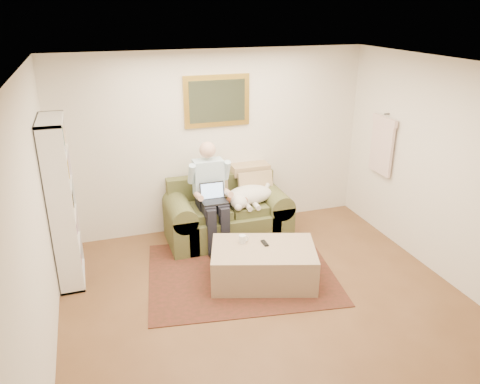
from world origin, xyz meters
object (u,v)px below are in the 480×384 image
seated_man (212,197)px  coffee_mug (242,239)px  sofa (227,218)px  laptop (213,196)px  bookshelf (62,203)px  sleeping_dog (250,195)px  ottoman (263,264)px

seated_man → coffee_mug: (0.14, -0.88, -0.23)m
sofa → coffee_mug: (-0.12, -1.04, 0.20)m
seated_man → laptop: 0.08m
sofa → bookshelf: (-2.14, -0.43, 0.70)m
sleeping_dog → bookshelf: 2.49m
seated_man → laptop: bearing=-90.0°
seated_man → ottoman: bearing=-72.7°
laptop → ottoman: 1.20m
sleeping_dog → bookshelf: bookshelf is taller
seated_man → ottoman: 1.24m
sleeping_dog → sofa: bearing=164.3°
ottoman → coffee_mug: coffee_mug is taller
seated_man → ottoman: seated_man is taller
sleeping_dog → ottoman: bearing=-101.2°
sofa → ottoman: sofa is taller
sofa → ottoman: bearing=-86.3°
laptop → sofa: bearing=41.0°
laptop → coffee_mug: laptop is taller
laptop → sleeping_dog: (0.57, 0.14, -0.10)m
sleeping_dog → ottoman: size_ratio=0.57×
laptop → coffee_mug: 0.87m
coffee_mug → seated_man: bearing=99.0°
sofa → laptop: bearing=-139.0°
sofa → seated_man: bearing=-148.5°
bookshelf → sofa: bearing=11.4°
sleeping_dog → bookshelf: (-2.44, -0.34, 0.34)m
seated_man → coffee_mug: 0.92m
seated_man → bookshelf: bearing=-171.7°
coffee_mug → sleeping_dog: bearing=65.8°
sofa → bookshelf: 2.29m
seated_man → coffee_mug: seated_man is taller
sofa → bookshelf: bookshelf is taller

